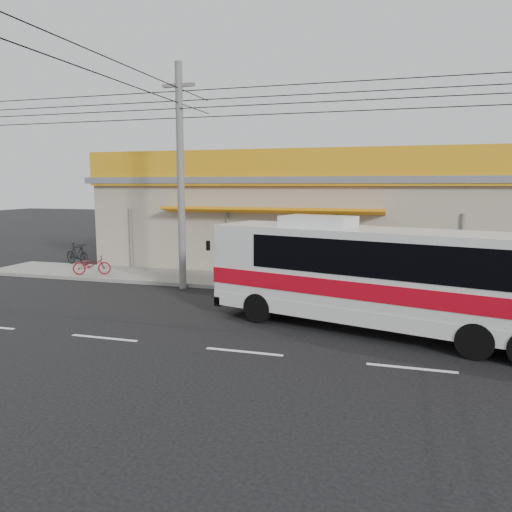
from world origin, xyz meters
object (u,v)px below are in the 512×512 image
(utility_pole, at_px, (179,103))
(motorbike_dark, at_px, (77,254))
(coach_bus, at_px, (395,273))
(motorbike_red, at_px, (92,265))

(utility_pole, bearing_deg, motorbike_dark, 156.67)
(coach_bus, height_order, motorbike_dark, coach_bus)
(motorbike_dark, height_order, utility_pole, utility_pole)
(coach_bus, relative_size, motorbike_dark, 5.85)
(motorbike_red, relative_size, utility_pole, 0.05)
(utility_pole, bearing_deg, coach_bus, -26.29)
(coach_bus, xyz_separation_m, motorbike_dark, (-15.46, 7.18, -1.03))
(motorbike_dark, distance_m, utility_pole, 10.21)
(coach_bus, bearing_deg, motorbike_red, 174.91)
(motorbike_dark, bearing_deg, coach_bus, -94.91)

